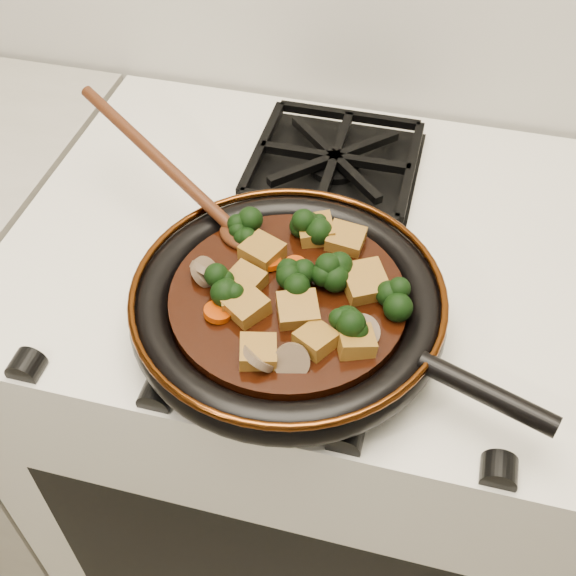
# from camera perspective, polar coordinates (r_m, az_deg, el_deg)

# --- Properties ---
(stove) EXTENTS (0.76, 0.60, 0.90)m
(stove) POSITION_cam_1_polar(r_m,az_deg,el_deg) (1.28, 1.37, -10.77)
(stove) COLOR white
(stove) RESTS_ON ground
(burner_grate_front) EXTENTS (0.23, 0.23, 0.03)m
(burner_grate_front) POSITION_cam_1_polar(r_m,az_deg,el_deg) (0.82, -0.33, -1.77)
(burner_grate_front) COLOR black
(burner_grate_front) RESTS_ON stove
(burner_grate_back) EXTENTS (0.23, 0.23, 0.03)m
(burner_grate_back) POSITION_cam_1_polar(r_m,az_deg,el_deg) (1.02, 3.69, 9.87)
(burner_grate_back) COLOR black
(burner_grate_back) RESTS_ON stove
(skillet) EXTENTS (0.46, 0.34, 0.05)m
(skillet) POSITION_cam_1_polar(r_m,az_deg,el_deg) (0.79, 0.13, -1.35)
(skillet) COLOR black
(skillet) RESTS_ON burner_grate_front
(braising_sauce) EXTENTS (0.26, 0.26, 0.02)m
(braising_sauce) POSITION_cam_1_polar(r_m,az_deg,el_deg) (0.78, -0.00, -1.04)
(braising_sauce) COLOR black
(braising_sauce) RESTS_ON skillet
(tofu_cube_0) EXTENTS (0.05, 0.05, 0.02)m
(tofu_cube_0) POSITION_cam_1_polar(r_m,az_deg,el_deg) (0.73, 2.23, -4.13)
(tofu_cube_0) COLOR olive
(tofu_cube_0) RESTS_ON braising_sauce
(tofu_cube_1) EXTENTS (0.05, 0.05, 0.03)m
(tofu_cube_1) POSITION_cam_1_polar(r_m,az_deg,el_deg) (0.83, 2.24, 4.54)
(tofu_cube_1) COLOR olive
(tofu_cube_1) RESTS_ON braising_sauce
(tofu_cube_2) EXTENTS (0.05, 0.05, 0.02)m
(tofu_cube_2) POSITION_cam_1_polar(r_m,az_deg,el_deg) (0.72, -2.39, -5.12)
(tofu_cube_2) COLOR olive
(tofu_cube_2) RESTS_ON braising_sauce
(tofu_cube_3) EXTENTS (0.05, 0.05, 0.03)m
(tofu_cube_3) POSITION_cam_1_polar(r_m,az_deg,el_deg) (0.75, 0.79, -1.82)
(tofu_cube_3) COLOR olive
(tofu_cube_3) RESTS_ON braising_sauce
(tofu_cube_4) EXTENTS (0.05, 0.05, 0.02)m
(tofu_cube_4) POSITION_cam_1_polar(r_m,az_deg,el_deg) (0.81, -2.04, 2.81)
(tofu_cube_4) COLOR olive
(tofu_cube_4) RESTS_ON braising_sauce
(tofu_cube_5) EXTENTS (0.04, 0.04, 0.03)m
(tofu_cube_5) POSITION_cam_1_polar(r_m,az_deg,el_deg) (0.83, 4.59, 3.81)
(tofu_cube_5) COLOR olive
(tofu_cube_5) RESTS_ON braising_sauce
(tofu_cube_6) EXTENTS (0.05, 0.05, 0.02)m
(tofu_cube_6) POSITION_cam_1_polar(r_m,az_deg,el_deg) (0.76, -3.96, -0.73)
(tofu_cube_6) COLOR olive
(tofu_cube_6) RESTS_ON braising_sauce
(tofu_cube_7) EXTENTS (0.05, 0.05, 0.03)m
(tofu_cube_7) POSITION_cam_1_polar(r_m,az_deg,el_deg) (0.73, 5.36, -4.20)
(tofu_cube_7) COLOR olive
(tofu_cube_7) RESTS_ON braising_sauce
(tofu_cube_8) EXTENTS (0.06, 0.06, 0.03)m
(tofu_cube_8) POSITION_cam_1_polar(r_m,az_deg,el_deg) (0.75, -3.45, -1.39)
(tofu_cube_8) COLOR olive
(tofu_cube_8) RESTS_ON braising_sauce
(tofu_cube_9) EXTENTS (0.05, 0.05, 0.02)m
(tofu_cube_9) POSITION_cam_1_polar(r_m,az_deg,el_deg) (0.78, -3.35, 0.55)
(tofu_cube_9) COLOR olive
(tofu_cube_9) RESTS_ON braising_sauce
(tofu_cube_10) EXTENTS (0.06, 0.06, 0.03)m
(tofu_cube_10) POSITION_cam_1_polar(r_m,az_deg,el_deg) (0.78, 6.06, 0.39)
(tofu_cube_10) COLOR olive
(tofu_cube_10) RESTS_ON braising_sauce
(broccoli_floret_0) EXTENTS (0.09, 0.09, 0.06)m
(broccoli_floret_0) POSITION_cam_1_polar(r_m,az_deg,el_deg) (0.76, 8.13, -0.91)
(broccoli_floret_0) COLOR black
(broccoli_floret_0) RESTS_ON braising_sauce
(broccoli_floret_1) EXTENTS (0.09, 0.09, 0.06)m
(broccoli_floret_1) POSITION_cam_1_polar(r_m,az_deg,el_deg) (0.83, 1.88, 4.75)
(broccoli_floret_1) COLOR black
(broccoli_floret_1) RESTS_ON braising_sauce
(broccoli_floret_2) EXTENTS (0.08, 0.09, 0.07)m
(broccoli_floret_2) POSITION_cam_1_polar(r_m,az_deg,el_deg) (0.77, 0.16, 0.47)
(broccoli_floret_2) COLOR black
(broccoli_floret_2) RESTS_ON braising_sauce
(broccoli_floret_3) EXTENTS (0.09, 0.08, 0.07)m
(broccoli_floret_3) POSITION_cam_1_polar(r_m,az_deg,el_deg) (0.77, -4.95, 0.15)
(broccoli_floret_3) COLOR black
(broccoli_floret_3) RESTS_ON braising_sauce
(broccoli_floret_4) EXTENTS (0.08, 0.07, 0.07)m
(broccoli_floret_4) POSITION_cam_1_polar(r_m,az_deg,el_deg) (0.78, 3.02, 1.21)
(broccoli_floret_4) COLOR black
(broccoli_floret_4) RESTS_ON braising_sauce
(broccoli_floret_5) EXTENTS (0.08, 0.08, 0.06)m
(broccoli_floret_5) POSITION_cam_1_polar(r_m,az_deg,el_deg) (0.84, -3.54, 4.58)
(broccoli_floret_5) COLOR black
(broccoli_floret_5) RESTS_ON braising_sauce
(broccoli_floret_6) EXTENTS (0.10, 0.08, 0.08)m
(broccoli_floret_6) POSITION_cam_1_polar(r_m,az_deg,el_deg) (0.73, 5.01, -3.00)
(broccoli_floret_6) COLOR black
(broccoli_floret_6) RESTS_ON braising_sauce
(carrot_coin_0) EXTENTS (0.03, 0.03, 0.01)m
(carrot_coin_0) POSITION_cam_1_polar(r_m,az_deg,el_deg) (0.80, -1.52, 2.08)
(carrot_coin_0) COLOR #A63304
(carrot_coin_0) RESTS_ON braising_sauce
(carrot_coin_1) EXTENTS (0.03, 0.03, 0.01)m
(carrot_coin_1) POSITION_cam_1_polar(r_m,az_deg,el_deg) (0.80, 0.58, 1.75)
(carrot_coin_1) COLOR #A63304
(carrot_coin_1) RESTS_ON braising_sauce
(carrot_coin_2) EXTENTS (0.03, 0.03, 0.01)m
(carrot_coin_2) POSITION_cam_1_polar(r_m,az_deg,el_deg) (0.82, -1.92, 3.38)
(carrot_coin_2) COLOR #A63304
(carrot_coin_2) RESTS_ON braising_sauce
(carrot_coin_3) EXTENTS (0.03, 0.03, 0.02)m
(carrot_coin_3) POSITION_cam_1_polar(r_m,az_deg,el_deg) (0.79, 0.85, 0.90)
(carrot_coin_3) COLOR #A63304
(carrot_coin_3) RESTS_ON braising_sauce
(carrot_coin_4) EXTENTS (0.03, 0.03, 0.01)m
(carrot_coin_4) POSITION_cam_1_polar(r_m,az_deg,el_deg) (0.76, -5.56, -1.91)
(carrot_coin_4) COLOR #A63304
(carrot_coin_4) RESTS_ON braising_sauce
(mushroom_slice_0) EXTENTS (0.04, 0.04, 0.03)m
(mushroom_slice_0) POSITION_cam_1_polar(r_m,az_deg,el_deg) (0.71, 0.29, -5.82)
(mushroom_slice_0) COLOR brown
(mushroom_slice_0) RESTS_ON braising_sauce
(mushroom_slice_1) EXTENTS (0.05, 0.04, 0.04)m
(mushroom_slice_1) POSITION_cam_1_polar(r_m,az_deg,el_deg) (0.79, -6.49, 1.29)
(mushroom_slice_1) COLOR brown
(mushroom_slice_1) RESTS_ON braising_sauce
(mushroom_slice_2) EXTENTS (0.05, 0.05, 0.02)m
(mushroom_slice_2) POSITION_cam_1_polar(r_m,az_deg,el_deg) (0.74, 5.83, -3.48)
(mushroom_slice_2) COLOR brown
(mushroom_slice_2) RESTS_ON braising_sauce
(mushroom_slice_3) EXTENTS (0.05, 0.05, 0.03)m
(mushroom_slice_3) POSITION_cam_1_polar(r_m,az_deg,el_deg) (0.71, -2.33, -5.52)
(mushroom_slice_3) COLOR brown
(mushroom_slice_3) RESTS_ON braising_sauce
(mushroom_slice_4) EXTENTS (0.04, 0.04, 0.03)m
(mushroom_slice_4) POSITION_cam_1_polar(r_m,az_deg,el_deg) (0.79, -6.51, 1.24)
(mushroom_slice_4) COLOR brown
(mushroom_slice_4) RESTS_ON braising_sauce
(wooden_spoon) EXTENTS (0.17, 0.11, 0.29)m
(wooden_spoon) POSITION_cam_1_polar(r_m,az_deg,el_deg) (0.87, -7.76, 7.84)
(wooden_spoon) COLOR #49220F
(wooden_spoon) RESTS_ON braising_sauce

